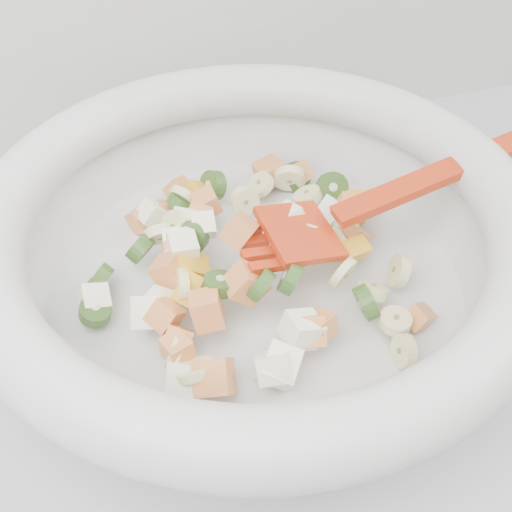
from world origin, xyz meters
name	(u,v)px	position (x,y,z in m)	size (l,w,h in m)	color
mixing_bowl	(256,243)	(0.02, 1.50, 0.96)	(0.45, 0.40, 0.11)	silver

